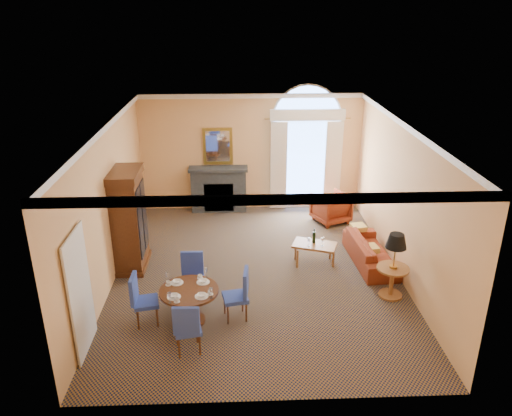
{
  "coord_description": "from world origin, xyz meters",
  "views": [
    {
      "loc": [
        -0.42,
        -9.4,
        5.37
      ],
      "look_at": [
        0.0,
        0.5,
        1.3
      ],
      "focal_mm": 35.0,
      "sensor_mm": 36.0,
      "label": 1
    }
  ],
  "objects_px": {
    "sofa": "(371,251)",
    "coffee_table": "(315,245)",
    "armoire": "(129,221)",
    "armchair": "(331,208)",
    "side_table": "(394,258)",
    "dining_table": "(189,297)"
  },
  "relations": [
    {
      "from": "sofa",
      "to": "coffee_table",
      "type": "height_order",
      "value": "coffee_table"
    },
    {
      "from": "side_table",
      "to": "sofa",
      "type": "bearing_deg",
      "value": 92.09
    },
    {
      "from": "armchair",
      "to": "coffee_table",
      "type": "xyz_separation_m",
      "value": [
        -0.78,
        -2.28,
        0.05
      ]
    },
    {
      "from": "dining_table",
      "to": "coffee_table",
      "type": "bearing_deg",
      "value": 39.22
    },
    {
      "from": "dining_table",
      "to": "sofa",
      "type": "height_order",
      "value": "dining_table"
    },
    {
      "from": "armchair",
      "to": "side_table",
      "type": "height_order",
      "value": "side_table"
    },
    {
      "from": "coffee_table",
      "to": "side_table",
      "type": "relative_size",
      "value": 0.8
    },
    {
      "from": "armoire",
      "to": "coffee_table",
      "type": "relative_size",
      "value": 2.09
    },
    {
      "from": "armchair",
      "to": "side_table",
      "type": "bearing_deg",
      "value": 73.88
    },
    {
      "from": "coffee_table",
      "to": "side_table",
      "type": "height_order",
      "value": "side_table"
    },
    {
      "from": "armoire",
      "to": "coffee_table",
      "type": "xyz_separation_m",
      "value": [
        4.01,
        -0.06,
        -0.62
      ]
    },
    {
      "from": "dining_table",
      "to": "coffee_table",
      "type": "relative_size",
      "value": 1.01
    },
    {
      "from": "sofa",
      "to": "armchair",
      "type": "bearing_deg",
      "value": 8.13
    },
    {
      "from": "side_table",
      "to": "dining_table",
      "type": "bearing_deg",
      "value": -169.79
    },
    {
      "from": "sofa",
      "to": "coffee_table",
      "type": "bearing_deg",
      "value": 84.94
    },
    {
      "from": "armoire",
      "to": "armchair",
      "type": "bearing_deg",
      "value": 24.81
    },
    {
      "from": "dining_table",
      "to": "side_table",
      "type": "relative_size",
      "value": 0.81
    },
    {
      "from": "sofa",
      "to": "side_table",
      "type": "distance_m",
      "value": 1.49
    },
    {
      "from": "armchair",
      "to": "coffee_table",
      "type": "relative_size",
      "value": 0.81
    },
    {
      "from": "dining_table",
      "to": "coffee_table",
      "type": "height_order",
      "value": "dining_table"
    },
    {
      "from": "armchair",
      "to": "side_table",
      "type": "relative_size",
      "value": 0.64
    },
    {
      "from": "sofa",
      "to": "coffee_table",
      "type": "distance_m",
      "value": 1.27
    }
  ]
}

